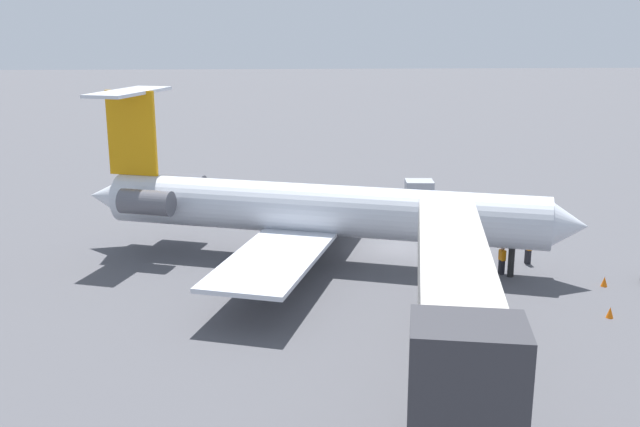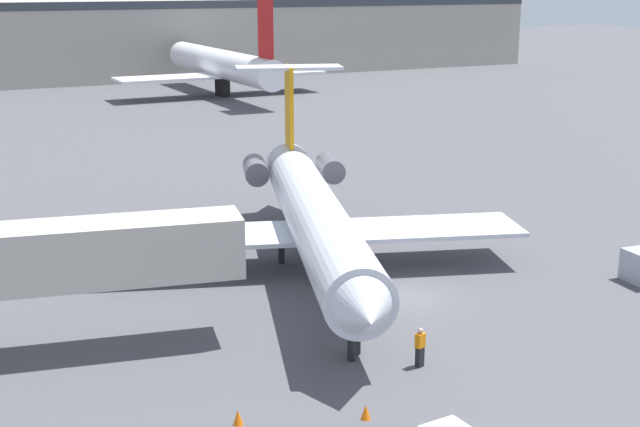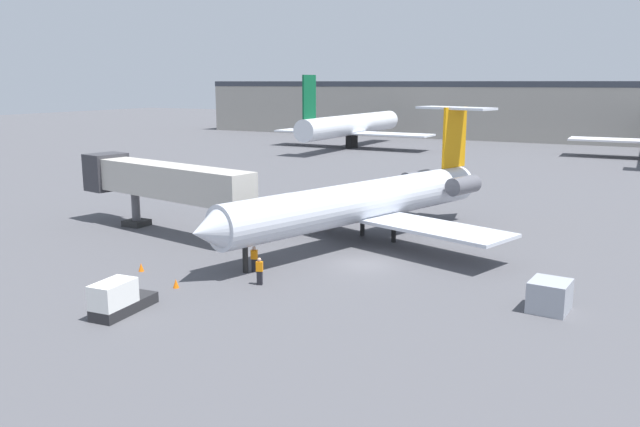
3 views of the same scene
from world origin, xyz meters
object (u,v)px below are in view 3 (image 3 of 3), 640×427
regional_jet (368,200)px  baggage_tug_lead (118,299)px  traffic_cone_mid (115,280)px  ground_crew_loader (260,271)px  parked_airliner_west_end (351,125)px  cargo_container_uld (550,296)px  traffic_cone_far (141,267)px  jet_bridge (156,180)px  traffic_cone_near (176,283)px  ground_crew_marshaller (254,259)px

regional_jet → baggage_tug_lead: regional_jet is taller
baggage_tug_lead → traffic_cone_mid: bearing=137.4°
ground_crew_loader → parked_airliner_west_end: 83.06m
parked_airliner_west_end → cargo_container_uld: bearing=-58.0°
traffic_cone_mid → ground_crew_loader: bearing=27.9°
baggage_tug_lead → traffic_cone_far: bearing=124.8°
jet_bridge → traffic_cone_far: (7.02, -9.54, -3.95)m
traffic_cone_near → traffic_cone_far: bearing=158.9°
regional_jet → baggage_tug_lead: size_ratio=7.22×
ground_crew_loader → traffic_cone_mid: (-7.76, -4.11, -0.58)m
ground_crew_marshaller → cargo_container_uld: bearing=4.0°
traffic_cone_near → ground_crew_loader: bearing=34.7°
parked_airliner_west_end → regional_jet: bearing=-64.0°
regional_jet → jet_bridge: regional_jet is taller
parked_airliner_west_end → traffic_cone_near: bearing=-72.1°
ground_crew_marshaller → traffic_cone_far: size_ratio=3.07×
jet_bridge → traffic_cone_far: bearing=-53.6°
regional_jet → ground_crew_loader: 13.30m
traffic_cone_far → parked_airliner_west_end: size_ratio=0.02×
cargo_container_uld → parked_airliner_west_end: (-46.16, 74.01, 3.34)m
ground_crew_marshaller → baggage_tug_lead: bearing=-101.4°
ground_crew_marshaller → cargo_container_uld: ground_crew_marshaller is taller
jet_bridge → ground_crew_loader: 17.82m
ground_crew_loader → traffic_cone_near: size_ratio=3.07×
ground_crew_loader → traffic_cone_far: size_ratio=3.07×
parked_airliner_west_end → traffic_cone_mid: bearing=-74.8°
jet_bridge → baggage_tug_lead: 20.13m
ground_crew_loader → baggage_tug_lead: bearing=-116.1°
traffic_cone_near → traffic_cone_mid: bearing=-160.9°
traffic_cone_mid → traffic_cone_far: size_ratio=1.00×
traffic_cone_mid → traffic_cone_near: bearing=19.1°
jet_bridge → traffic_cone_near: (11.29, -11.19, -3.95)m
traffic_cone_near → cargo_container_uld: bearing=17.1°
traffic_cone_mid → ground_crew_marshaller: bearing=46.4°
baggage_tug_lead → ground_crew_marshaller: bearing=78.6°
ground_crew_loader → parked_airliner_west_end: bearing=111.2°
regional_jet → traffic_cone_far: size_ratio=53.77×
ground_crew_loader → traffic_cone_mid: ground_crew_loader is taller
traffic_cone_far → parked_airliner_west_end: (-21.60, 78.58, 3.90)m
ground_crew_marshaller → traffic_cone_mid: (-5.96, -6.26, -0.58)m
ground_crew_marshaller → parked_airliner_west_end: bearing=110.5°
ground_crew_marshaller → traffic_cone_mid: 8.66m
traffic_cone_mid → traffic_cone_far: (-0.60, 2.92, 0.00)m
jet_bridge → traffic_cone_mid: size_ratio=33.86×
jet_bridge → parked_airliner_west_end: size_ratio=0.51×
traffic_cone_mid → parked_airliner_west_end: bearing=105.2°
regional_jet → baggage_tug_lead: 21.54m
jet_bridge → baggage_tug_lead: bearing=-54.3°
traffic_cone_mid → regional_jet: bearing=61.9°
traffic_cone_near → jet_bridge: bearing=135.3°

